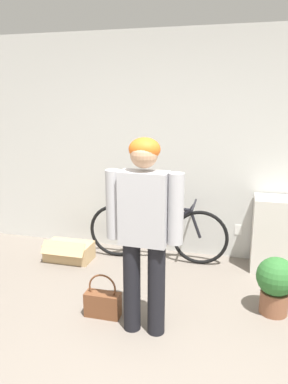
% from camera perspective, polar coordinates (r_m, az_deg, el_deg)
% --- Properties ---
extents(wall_back, '(8.00, 0.07, 2.60)m').
position_cam_1_polar(wall_back, '(4.38, 7.66, 6.81)').
color(wall_back, silver).
rests_on(wall_back, ground_plane).
extents(person, '(0.60, 0.23, 1.57)m').
position_cam_1_polar(person, '(2.86, 0.01, -4.77)').
color(person, black).
rests_on(person, ground_plane).
extents(bicycle, '(1.63, 0.46, 0.71)m').
position_cam_1_polar(bicycle, '(4.35, 1.94, -6.10)').
color(bicycle, black).
rests_on(bicycle, ground_plane).
extents(handbag, '(0.31, 0.13, 0.39)m').
position_cam_1_polar(handbag, '(3.40, -6.31, -16.44)').
color(handbag, brown).
rests_on(handbag, ground_plane).
extents(cardboard_box, '(0.54, 0.36, 0.26)m').
position_cam_1_polar(cardboard_box, '(4.52, -11.34, -8.83)').
color(cardboard_box, tan).
rests_on(cardboard_box, ground_plane).
extents(potted_plant, '(0.34, 0.34, 0.52)m').
position_cam_1_polar(potted_plant, '(3.53, 19.42, -12.89)').
color(potted_plant, brown).
rests_on(potted_plant, ground_plane).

